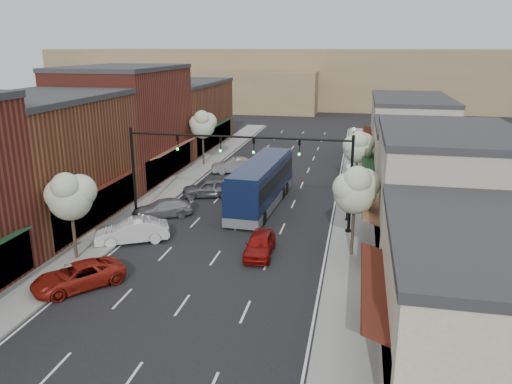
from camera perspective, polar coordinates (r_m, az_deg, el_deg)
The scene contains 29 objects.
ground at distance 29.71m, azimuth -5.78°, elevation -9.06°, with size 160.00×160.00×0.00m, color black.
sidewalk_left at distance 48.76m, azimuth -8.75°, elevation 1.14°, with size 2.80×73.00×0.15m, color gray.
sidewalk_right at distance 45.81m, azimuth 11.37°, elevation 0.01°, with size 2.80×73.00×0.15m, color gray.
curb_left at distance 48.30m, azimuth -7.19°, elevation 1.05°, with size 0.25×73.00×0.17m, color gray.
curb_right at distance 45.83m, azimuth 9.62°, elevation 0.11°, with size 0.25×73.00×0.17m, color gray.
bldg_left_midnear at distance 39.59m, azimuth -23.35°, elevation 3.27°, with size 10.14×14.10×9.40m.
bldg_left_midfar at distance 51.34m, azimuth -14.61°, elevation 7.64°, with size 10.14×14.10×10.90m.
bldg_left_far at distance 66.09m, azimuth -8.42°, elevation 8.74°, with size 10.14×18.10×8.40m.
bldg_right_near at distance 22.50m, azimuth 24.72°, elevation -11.05°, with size 9.14×12.10×5.90m.
bldg_right_midnear at distance 33.18m, azimuth 20.64°, elevation -0.10°, with size 9.14×12.10×7.90m.
bldg_right_midfar at distance 44.89m, azimuth 18.36°, elevation 3.24°, with size 9.14×12.10×6.40m.
bldg_right_far at distance 58.49m, azimuth 16.99°, elevation 6.74°, with size 9.14×16.10×7.40m.
hill_far at distance 116.03m, azimuth 7.79°, elevation 12.88°, with size 120.00×30.00×12.00m, color #7A6647.
hill_near at distance 109.11m, azimuth -6.22°, elevation 11.67°, with size 50.00×20.00×8.00m, color #7A6647.
signal_mast_right at distance 34.60m, azimuth 6.94°, elevation 2.72°, with size 8.22×0.46×7.00m.
signal_mast_left at distance 37.20m, azimuth -10.60°, elevation 3.52°, with size 8.22×0.46×7.00m.
tree_right_near at distance 30.61m, azimuth 11.34°, elevation 0.38°, with size 2.85×2.65×5.95m.
tree_right_far at distance 46.31m, azimuth 11.60°, elevation 5.16°, with size 2.85×2.65×5.43m.
tree_left_near at distance 31.55m, azimuth -20.49°, elevation -0.31°, with size 2.85×2.65×5.69m.
tree_left_far at distance 54.68m, azimuth -6.11°, elevation 7.73°, with size 2.85×2.65×6.13m.
lamp_post_near at distance 37.32m, azimuth 10.53°, elevation 1.00°, with size 0.44×0.44×4.44m.
lamp_post_far at distance 54.41m, azimuth 11.05°, elevation 5.77°, with size 0.44×0.44×4.44m.
coach_bus at distance 40.63m, azimuth 0.64°, elevation 1.01°, with size 3.38×12.46×3.77m.
red_hatchback at distance 31.53m, azimuth 0.43°, elevation -6.00°, with size 1.69×4.20×1.43m, color maroon.
parked_car_a at distance 29.16m, azimuth -19.66°, elevation -9.02°, with size 2.27×4.91×1.37m, color maroon.
parked_car_b at distance 34.52m, azimuth -14.00°, elevation -4.34°, with size 1.69×4.86×1.60m, color silver.
parked_car_c at distance 39.17m, azimuth -10.65°, elevation -1.84°, with size 1.88×4.63×1.34m, color gray.
parked_car_d at distance 43.73m, azimuth -5.37°, elevation 0.47°, with size 1.88×4.68×1.60m, color #52545A.
parked_car_e at distance 51.97m, azimuth -2.54°, elevation 3.04°, with size 1.61×4.63×1.52m, color #A5A5AB.
Camera 1 is at (8.32, -25.54, 12.70)m, focal length 35.00 mm.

